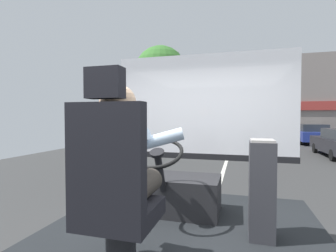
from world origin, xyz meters
TOP-DOWN VIEW (x-y plane):
  - ground at (0.00, 8.80)m, footprint 18.00×44.00m
  - driver_seat at (-0.25, -0.54)m, footprint 0.48×0.48m
  - bus_driver at (-0.25, -0.43)m, footprint 0.77×0.54m
  - steering_console at (-0.25, 0.77)m, footprint 1.10×0.99m
  - fare_box at (0.70, 0.38)m, footprint 0.21×0.27m
  - windshield_panel at (0.00, 1.62)m, footprint 2.50×0.08m
  - street_tree at (-3.07, 9.42)m, footprint 2.42×2.42m
  - shop_building at (6.95, 19.51)m, footprint 12.23×4.61m
  - parked_car_blue at (5.01, 16.87)m, footprint 1.85×4.17m

SIDE VIEW (x-z plane):
  - ground at x=0.00m, z-range -0.05..0.00m
  - parked_car_blue at x=5.01m, z-range 0.02..1.31m
  - steering_console at x=-0.25m, z-range 0.49..1.34m
  - fare_box at x=0.70m, z-range 0.69..1.56m
  - driver_seat at x=-0.25m, z-range 0.60..1.95m
  - bus_driver at x=-0.25m, z-range 1.08..1.86m
  - windshield_panel at x=0.00m, z-range 1.00..2.48m
  - shop_building at x=6.95m, z-range 0.00..6.07m
  - street_tree at x=-3.07m, z-range 1.27..6.31m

